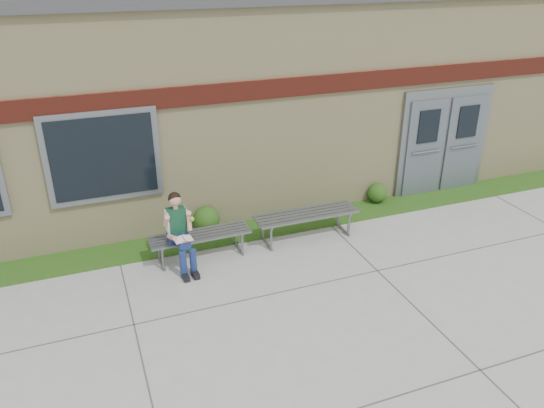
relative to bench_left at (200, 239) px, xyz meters
name	(u,v)px	position (x,y,z in m)	size (l,w,h in m)	color
ground	(338,300)	(1.65, -1.99, -0.35)	(80.00, 80.00, 0.00)	#9E9E99
grass_strip	(276,226)	(1.65, 0.61, -0.34)	(16.00, 0.80, 0.02)	#274D14
school_building	(224,82)	(1.64, 3.99, 1.75)	(16.20, 6.22, 4.20)	beige
bench_left	(200,239)	(0.00, 0.00, 0.00)	(1.74, 0.51, 0.45)	slate
bench_right	(306,219)	(2.00, 0.00, 0.04)	(1.94, 0.55, 0.50)	slate
girl	(180,230)	(-0.37, -0.20, 0.34)	(0.49, 0.79, 1.32)	navy
shrub_mid	(206,219)	(0.33, 0.86, -0.08)	(0.50, 0.50, 0.50)	#274D14
shrub_east	(377,193)	(4.03, 0.86, -0.12)	(0.41, 0.41, 0.41)	#274D14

